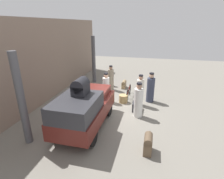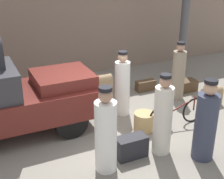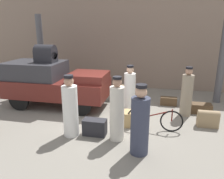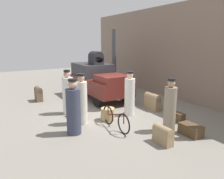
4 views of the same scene
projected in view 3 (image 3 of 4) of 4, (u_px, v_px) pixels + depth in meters
The scene contains 18 objects.
ground_plane at pixel (105, 118), 7.18m from camera, with size 30.00×30.00×0.00m, color gray.
station_building_facade at pixel (125, 41), 10.37m from camera, with size 16.00×0.15×4.50m.
canopy_pillar_left at pixel (41, 54), 9.80m from camera, with size 0.27×0.27×3.42m.
canopy_pillar_right at pixel (222, 59), 8.26m from camera, with size 0.27×0.27×3.42m.
truck at pixel (53, 82), 8.12m from camera, with size 3.76×1.62×1.66m.
bicycle at pixel (154, 119), 6.30m from camera, with size 1.61×0.04×0.69m.
wicker_basket at pixel (127, 118), 6.66m from camera, with size 0.49×0.49×0.44m.
porter_standing_middle at pixel (130, 92), 7.45m from camera, with size 0.38×0.38×1.68m.
conductor_in_dark_uniform at pixel (140, 123), 5.04m from camera, with size 0.43×0.43×1.70m.
porter_lifting_near_truck at pixel (187, 94), 7.25m from camera, with size 0.37×0.37×1.67m.
porter_with_bicycle at pixel (70, 109), 5.89m from camera, with size 0.41×0.41×1.71m.
porter_carrying_trunk at pixel (117, 112), 5.66m from camera, with size 0.38×0.38×1.73m.
suitcase_small_leather at pixel (168, 101), 8.35m from camera, with size 0.61×0.25×0.32m.
trunk_wicker_pale at pixel (208, 118), 6.53m from camera, with size 0.61×0.25×0.52m.
trunk_barrel_dark at pixel (131, 93), 8.75m from camera, with size 0.75×0.32×0.68m.
trunk_large_brown at pixel (95, 127), 6.06m from camera, with size 0.64×0.33×0.45m.
suitcase_tan_flat at pixel (201, 108), 7.61m from camera, with size 0.67×0.40×0.33m.
trunk_on_truck_roof at pixel (46, 54), 7.88m from camera, with size 0.71×0.52×0.63m.
Camera 3 is at (1.65, -6.42, 2.94)m, focal length 35.00 mm.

